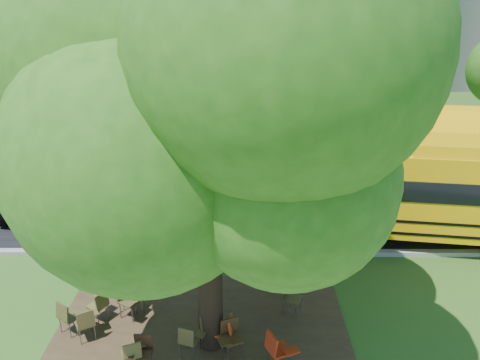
{
  "coord_description": "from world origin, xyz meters",
  "views": [
    {
      "loc": [
        1.96,
        -9.74,
        7.5
      ],
      "look_at": [
        1.9,
        4.4,
        1.96
      ],
      "focal_mm": 35.0,
      "sensor_mm": 36.0,
      "label": 1
    }
  ],
  "objects_px": {
    "chair_3": "(142,349)",
    "bg_car_red": "(57,171)",
    "chair_5": "(230,334)",
    "black_car": "(54,206)",
    "chair_12": "(290,295)",
    "main_tree": "(205,121)",
    "chair_2": "(133,353)",
    "chair_4": "(189,338)",
    "chair_11": "(209,324)",
    "school_bus": "(437,187)",
    "chair_10": "(127,297)",
    "chair_0": "(86,321)",
    "chair_1": "(68,315)",
    "chair_9": "(133,288)",
    "chair_6": "(226,328)",
    "chair_7": "(277,348)",
    "chair_8": "(99,303)"
  },
  "relations": [
    {
      "from": "chair_1",
      "to": "bg_car_red",
      "type": "distance_m",
      "value": 9.9
    },
    {
      "from": "chair_9",
      "to": "chair_12",
      "type": "relative_size",
      "value": 1.05
    },
    {
      "from": "chair_8",
      "to": "bg_car_red",
      "type": "xyz_separation_m",
      "value": [
        -4.22,
        8.7,
        0.2
      ]
    },
    {
      "from": "chair_10",
      "to": "black_car",
      "type": "distance_m",
      "value": 6.53
    },
    {
      "from": "chair_2",
      "to": "chair_12",
      "type": "bearing_deg",
      "value": 5.2
    },
    {
      "from": "chair_11",
      "to": "chair_1",
      "type": "bearing_deg",
      "value": 155.72
    },
    {
      "from": "chair_4",
      "to": "chair_6",
      "type": "bearing_deg",
      "value": 39.81
    },
    {
      "from": "black_car",
      "to": "chair_4",
      "type": "bearing_deg",
      "value": -142.56
    },
    {
      "from": "chair_9",
      "to": "chair_1",
      "type": "bearing_deg",
      "value": 61.19
    },
    {
      "from": "chair_7",
      "to": "bg_car_red",
      "type": "bearing_deg",
      "value": -165.57
    },
    {
      "from": "school_bus",
      "to": "chair_5",
      "type": "relative_size",
      "value": 14.92
    },
    {
      "from": "chair_5",
      "to": "chair_12",
      "type": "distance_m",
      "value": 2.06
    },
    {
      "from": "chair_3",
      "to": "chair_6",
      "type": "bearing_deg",
      "value": -158.03
    },
    {
      "from": "chair_9",
      "to": "bg_car_red",
      "type": "distance_m",
      "value": 9.56
    },
    {
      "from": "chair_4",
      "to": "chair_12",
      "type": "distance_m",
      "value": 2.81
    },
    {
      "from": "chair_0",
      "to": "black_car",
      "type": "distance_m",
      "value": 6.86
    },
    {
      "from": "chair_4",
      "to": "chair_6",
      "type": "distance_m",
      "value": 0.86
    },
    {
      "from": "black_car",
      "to": "chair_11",
      "type": "bearing_deg",
      "value": -138.81
    },
    {
      "from": "chair_2",
      "to": "chair_12",
      "type": "xyz_separation_m",
      "value": [
        3.5,
        1.99,
        0.05
      ]
    },
    {
      "from": "chair_7",
      "to": "chair_9",
      "type": "xyz_separation_m",
      "value": [
        -3.53,
        2.15,
        0.01
      ]
    },
    {
      "from": "chair_3",
      "to": "chair_4",
      "type": "xyz_separation_m",
      "value": [
        0.98,
        0.37,
        -0.01
      ]
    },
    {
      "from": "main_tree",
      "to": "chair_5",
      "type": "xyz_separation_m",
      "value": [
        0.45,
        -0.33,
        -4.74
      ]
    },
    {
      "from": "school_bus",
      "to": "chair_1",
      "type": "height_order",
      "value": "school_bus"
    },
    {
      "from": "school_bus",
      "to": "chair_9",
      "type": "relative_size",
      "value": 14.12
    },
    {
      "from": "chair_12",
      "to": "chair_10",
      "type": "bearing_deg",
      "value": -59.17
    },
    {
      "from": "chair_3",
      "to": "chair_1",
      "type": "bearing_deg",
      "value": -28.9
    },
    {
      "from": "chair_0",
      "to": "chair_4",
      "type": "relative_size",
      "value": 1.05
    },
    {
      "from": "chair_5",
      "to": "chair_8",
      "type": "relative_size",
      "value": 1.08
    },
    {
      "from": "chair_0",
      "to": "bg_car_red",
      "type": "height_order",
      "value": "bg_car_red"
    },
    {
      "from": "chair_6",
      "to": "bg_car_red",
      "type": "relative_size",
      "value": 0.16
    },
    {
      "from": "chair_2",
      "to": "chair_12",
      "type": "distance_m",
      "value": 4.02
    },
    {
      "from": "school_bus",
      "to": "chair_10",
      "type": "height_order",
      "value": "school_bus"
    },
    {
      "from": "chair_7",
      "to": "chair_10",
      "type": "xyz_separation_m",
      "value": [
        -3.58,
        1.77,
        0.01
      ]
    },
    {
      "from": "chair_1",
      "to": "chair_4",
      "type": "bearing_deg",
      "value": 18.77
    },
    {
      "from": "chair_3",
      "to": "bg_car_red",
      "type": "relative_size",
      "value": 0.16
    },
    {
      "from": "main_tree",
      "to": "chair_5",
      "type": "bearing_deg",
      "value": -35.67
    },
    {
      "from": "main_tree",
      "to": "chair_6",
      "type": "relative_size",
      "value": 10.69
    },
    {
      "from": "chair_4",
      "to": "black_car",
      "type": "relative_size",
      "value": 0.22
    },
    {
      "from": "chair_5",
      "to": "black_car",
      "type": "bearing_deg",
      "value": -68.64
    },
    {
      "from": "chair_2",
      "to": "chair_4",
      "type": "bearing_deg",
      "value": -2.57
    },
    {
      "from": "chair_2",
      "to": "chair_10",
      "type": "distance_m",
      "value": 1.92
    },
    {
      "from": "main_tree",
      "to": "school_bus",
      "type": "distance_m",
      "value": 9.23
    },
    {
      "from": "school_bus",
      "to": "chair_3",
      "type": "relative_size",
      "value": 16.18
    },
    {
      "from": "chair_11",
      "to": "chair_12",
      "type": "xyz_separation_m",
      "value": [
        1.94,
        1.14,
        -0.01
      ]
    },
    {
      "from": "chair_4",
      "to": "chair_11",
      "type": "bearing_deg",
      "value": 61.49
    },
    {
      "from": "chair_4",
      "to": "chair_12",
      "type": "height_order",
      "value": "chair_12"
    },
    {
      "from": "chair_7",
      "to": "chair_4",
      "type": "bearing_deg",
      "value": -126.35
    },
    {
      "from": "chair_1",
      "to": "chair_10",
      "type": "relative_size",
      "value": 0.93
    },
    {
      "from": "chair_5",
      "to": "chair_10",
      "type": "relative_size",
      "value": 0.94
    },
    {
      "from": "chair_1",
      "to": "chair_11",
      "type": "xyz_separation_m",
      "value": [
        3.33,
        -0.36,
        0.01
      ]
    }
  ]
}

